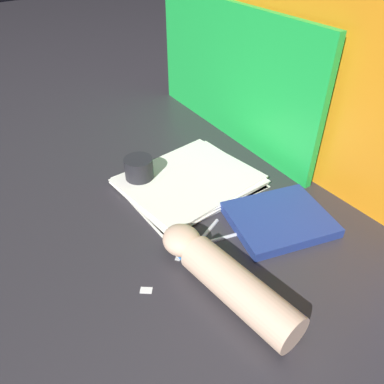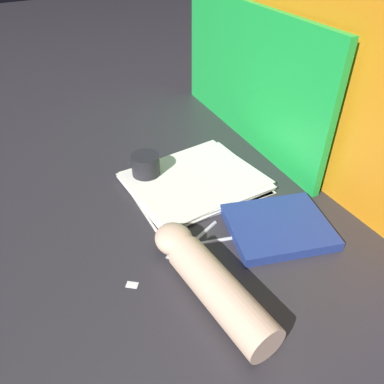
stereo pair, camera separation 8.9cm
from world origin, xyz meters
name	(u,v)px [view 1 (the left image)]	position (x,y,z in m)	size (l,w,h in m)	color
ground_plane	(197,213)	(0.00, 0.00, 0.00)	(6.00, 6.00, 0.00)	#2D2B30
backdrop_panel_left	(229,73)	(-0.26, 0.35, 0.20)	(0.74, 0.13, 0.40)	green
backdrop_panel_center	(304,81)	(0.01, 0.35, 0.25)	(0.81, 0.11, 0.50)	orange
paper_stack	(189,181)	(-0.11, 0.07, 0.01)	(0.31, 0.36, 0.02)	white
book_closed	(279,219)	(0.15, 0.12, 0.01)	(0.25, 0.28, 0.02)	navy
scissors	(194,245)	(0.08, -0.08, 0.00)	(0.08, 0.16, 0.01)	silver
hand_forearm	(226,278)	(0.21, -0.11, 0.04)	(0.34, 0.08, 0.08)	beige
paper_scrap_near	(146,290)	(0.11, -0.23, 0.00)	(0.03, 0.03, 0.00)	white
paper_scrap_mid	(179,255)	(0.08, -0.12, 0.00)	(0.03, 0.03, 0.00)	white
paper_scrap_far	(189,256)	(0.10, -0.11, 0.00)	(0.02, 0.02, 0.00)	white
mug	(139,171)	(-0.20, -0.03, 0.04)	(0.08, 0.08, 0.08)	#232328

